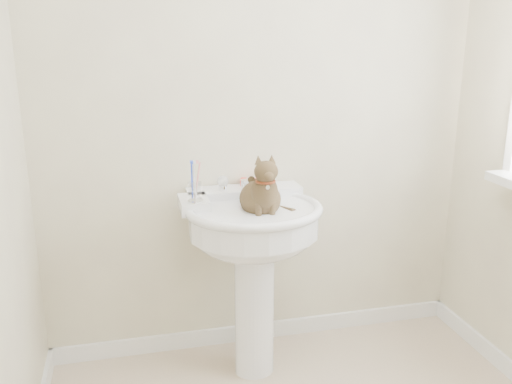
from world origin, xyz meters
TOP-DOWN VIEW (x-y plane):
  - wall_back at (0.00, 1.10)m, footprint 2.20×0.00m
  - baseboard_back at (0.00, 1.09)m, footprint 2.20×0.02m
  - pedestal_sink at (-0.11, 0.81)m, footprint 0.65×0.63m
  - faucet at (-0.11, 0.97)m, footprint 0.28×0.12m
  - soap_bar at (-0.07, 1.06)m, footprint 0.10×0.08m
  - toothbrush_cup at (-0.37, 0.82)m, footprint 0.07×0.07m
  - cat at (-0.08, 0.76)m, footprint 0.20×0.26m

SIDE VIEW (x-z plane):
  - baseboard_back at x=0.00m, z-range 0.00..0.09m
  - pedestal_sink at x=-0.11m, z-range 0.25..1.14m
  - soap_bar at x=-0.07m, z-range 0.89..0.92m
  - cat at x=-0.08m, z-range 0.73..1.11m
  - faucet at x=-0.11m, z-range 0.86..1.00m
  - toothbrush_cup at x=-0.37m, z-range 0.85..1.03m
  - wall_back at x=0.00m, z-range 0.00..2.50m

